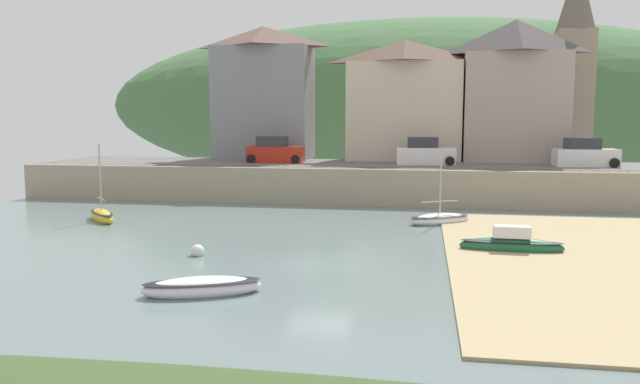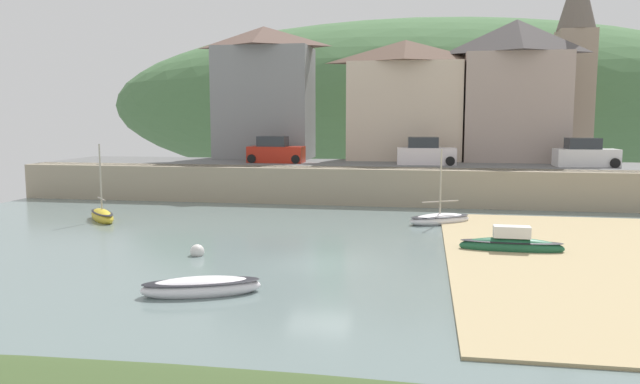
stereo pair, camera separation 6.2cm
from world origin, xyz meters
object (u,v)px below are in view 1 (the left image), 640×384
at_px(waterfront_building_right, 514,90).
at_px(sailboat_blue_trim, 440,219).
at_px(parked_car_near_slipway, 275,152).
at_px(parked_car_end_of_row, 585,155).
at_px(church_with_spire, 574,56).
at_px(parked_car_by_wall, 425,153).
at_px(sailboat_white_hull, 202,287).
at_px(sailboat_nearest_shore, 511,245).
at_px(waterfront_building_left, 264,92).
at_px(waterfront_building_centre, 404,100).
at_px(sailboat_far_left, 102,216).
at_px(mooring_buoy, 197,251).

bearing_deg(waterfront_building_right, sailboat_blue_trim, -110.74).
bearing_deg(parked_car_near_slipway, parked_car_end_of_row, 1.28).
height_order(church_with_spire, parked_car_by_wall, church_with_spire).
distance_m(sailboat_white_hull, parked_car_by_wall, 26.66).
distance_m(sailboat_nearest_shore, sailboat_white_hull, 13.60).
bearing_deg(parked_car_near_slipway, sailboat_nearest_shore, -48.51).
xyz_separation_m(waterfront_building_left, sailboat_white_hull, (5.76, -30.00, -7.51)).
height_order(sailboat_white_hull, sailboat_blue_trim, sailboat_blue_trim).
relative_size(waterfront_building_left, waterfront_building_centre, 1.14).
xyz_separation_m(waterfront_building_centre, waterfront_building_right, (8.23, -0.00, 0.69)).
bearing_deg(waterfront_building_right, parked_car_by_wall, -145.55).
height_order(sailboat_blue_trim, parked_car_by_wall, parked_car_by_wall).
xyz_separation_m(waterfront_building_left, sailboat_far_left, (-4.82, -17.35, -7.46)).
xyz_separation_m(waterfront_building_right, sailboat_nearest_shore, (-2.87, -21.83, -7.46)).
bearing_deg(mooring_buoy, parked_car_near_slipway, 94.48).
bearing_deg(church_with_spire, mooring_buoy, -126.23).
bearing_deg(sailboat_nearest_shore, sailboat_white_hull, -141.23).
relative_size(waterfront_building_left, sailboat_blue_trim, 2.50).
bearing_deg(parked_car_end_of_row, sailboat_blue_trim, -136.89).
bearing_deg(parked_car_near_slipway, church_with_spire, 21.90).
relative_size(parked_car_end_of_row, mooring_buoy, 7.14).
height_order(sailboat_far_left, parked_car_near_slipway, parked_car_near_slipway).
height_order(sailboat_nearest_shore, parked_car_end_of_row, parked_car_end_of_row).
bearing_deg(parked_car_near_slipway, sailboat_far_left, -116.65).
relative_size(waterfront_building_right, sailboat_nearest_shore, 2.41).
relative_size(waterfront_building_left, parked_car_end_of_row, 2.51).
relative_size(waterfront_building_right, sailboat_far_left, 2.36).
distance_m(sailboat_white_hull, sailboat_far_left, 16.49).
bearing_deg(sailboat_white_hull, waterfront_building_right, 44.15).
height_order(waterfront_building_left, parked_car_by_wall, waterfront_building_left).
height_order(sailboat_nearest_shore, mooring_buoy, sailboat_nearest_shore).
relative_size(waterfront_building_left, mooring_buoy, 17.90).
xyz_separation_m(church_with_spire, sailboat_far_left, (-29.40, -21.35, -10.30)).
height_order(waterfront_building_centre, parked_car_near_slipway, waterfront_building_centre).
bearing_deg(parked_car_by_wall, church_with_spire, 32.59).
xyz_separation_m(church_with_spire, mooring_buoy, (-21.01, -28.67, -10.41)).
bearing_deg(waterfront_building_right, parked_car_near_slipway, -165.60).
bearing_deg(sailboat_blue_trim, sailboat_nearest_shore, -96.71).
bearing_deg(parked_car_by_wall, sailboat_far_left, -147.71).
relative_size(sailboat_white_hull, parked_car_end_of_row, 0.97).
xyz_separation_m(church_with_spire, parked_car_end_of_row, (-0.89, -8.50, -7.38)).
distance_m(sailboat_nearest_shore, parked_car_by_wall, 17.95).
bearing_deg(parked_car_end_of_row, church_with_spire, 80.10).
distance_m(waterfront_building_left, sailboat_white_hull, 31.46).
bearing_deg(waterfront_building_right, church_with_spire, 38.31).
xyz_separation_m(waterfront_building_right, sailboat_far_left, (-24.33, -17.35, -7.50)).
bearing_deg(waterfront_building_left, sailboat_white_hull, -79.13).
bearing_deg(waterfront_building_left, mooring_buoy, -81.77).
bearing_deg(sailboat_far_left, sailboat_white_hull, -2.51).
distance_m(parked_car_near_slipway, mooring_buoy, 20.45).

